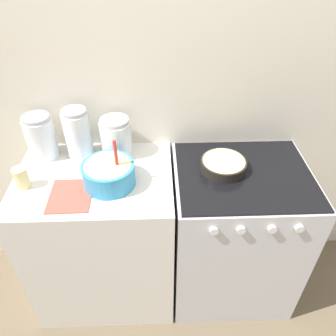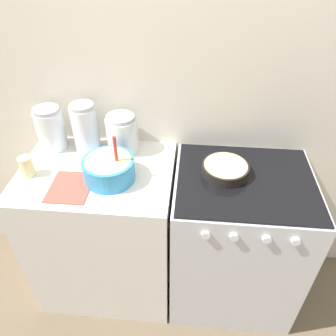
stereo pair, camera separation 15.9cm
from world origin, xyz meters
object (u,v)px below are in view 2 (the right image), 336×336
Objects in this scene: baking_pan at (225,169)px; storage_jar_right at (122,136)px; stove at (234,240)px; storage_jar_left at (51,131)px; storage_jar_middle at (86,131)px; tin_can at (27,166)px; mixing_bowl at (109,168)px.

storage_jar_right reaches higher than baking_pan.
stove is at bearing -16.38° from storage_jar_right.
storage_jar_right is (0.39, -0.00, -0.01)m from storage_jar_left.
stove is at bearing -12.77° from storage_jar_middle.
storage_jar_left is 0.26m from tin_can.
tin_can is (-0.97, -0.10, 0.02)m from baking_pan.
mixing_bowl is 0.93× the size of storage_jar_middle.
storage_jar_middle is 1.26× the size of storage_jar_right.
stove is 0.87m from storage_jar_right.
mixing_bowl is 0.24m from storage_jar_right.
stove is at bearing 3.30° from tin_can.
tin_can reaches higher than stove.
storage_jar_middle reaches higher than stove.
baking_pan is (0.56, 0.09, -0.04)m from mixing_bowl.
storage_jar_left reaches higher than baking_pan.
baking_pan is at bearing 5.81° from tin_can.
baking_pan is 0.97× the size of storage_jar_left.
mixing_bowl is at bearing 1.36° from tin_can.
stove is 1.04m from storage_jar_middle.
mixing_bowl is at bearing -33.37° from storage_jar_left.
tin_can is (-0.41, -0.01, -0.01)m from mixing_bowl.
storage_jar_right is (0.02, 0.24, 0.03)m from mixing_bowl.
stove is 3.72× the size of mixing_bowl.
storage_jar_left is (-1.03, 0.19, 0.56)m from stove.
tin_can is at bearing -174.19° from baking_pan.
storage_jar_middle is (-0.18, 0.24, 0.05)m from mixing_bowl.
storage_jar_middle is 0.35m from tin_can.
stove is 4.00× the size of baking_pan.
baking_pan is 2.17× the size of tin_can.
tin_can reaches higher than baking_pan.
baking_pan is 0.97m from tin_can.
baking_pan is at bearing -15.78° from storage_jar_right.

